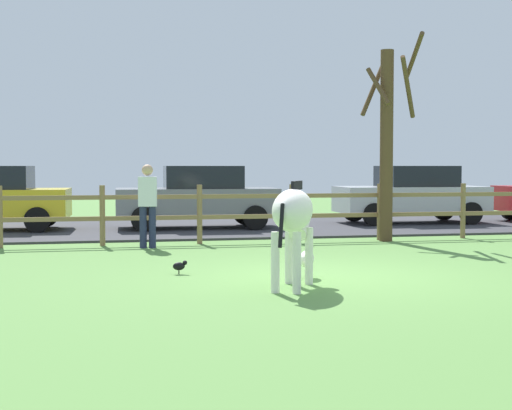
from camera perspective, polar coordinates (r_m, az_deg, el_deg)
ground_plane at (r=11.34m, az=5.08°, el=-5.27°), size 60.00×60.00×0.00m
parking_asphalt at (r=20.36m, az=-2.68°, el=-1.55°), size 28.00×7.40×0.05m
paddock_fence at (r=16.07m, az=-0.72°, el=-0.34°), size 21.80×0.11×1.22m
bare_tree at (r=16.65m, az=9.74°, el=5.00°), size 1.27×1.25×4.37m
zebra at (r=10.16m, az=2.85°, el=-0.96°), size 1.12×1.78×1.41m
crow_on_grass at (r=11.51m, az=-5.68°, el=-4.51°), size 0.21×0.10×0.20m
parked_car_silver at (r=21.37m, az=11.51°, el=0.81°), size 4.04×1.95×1.56m
parked_car_grey at (r=19.33m, az=-4.30°, el=0.64°), size 4.07×2.02×1.56m
visitor_near_fence at (r=15.18m, az=-8.05°, el=0.23°), size 0.38×0.26×1.64m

